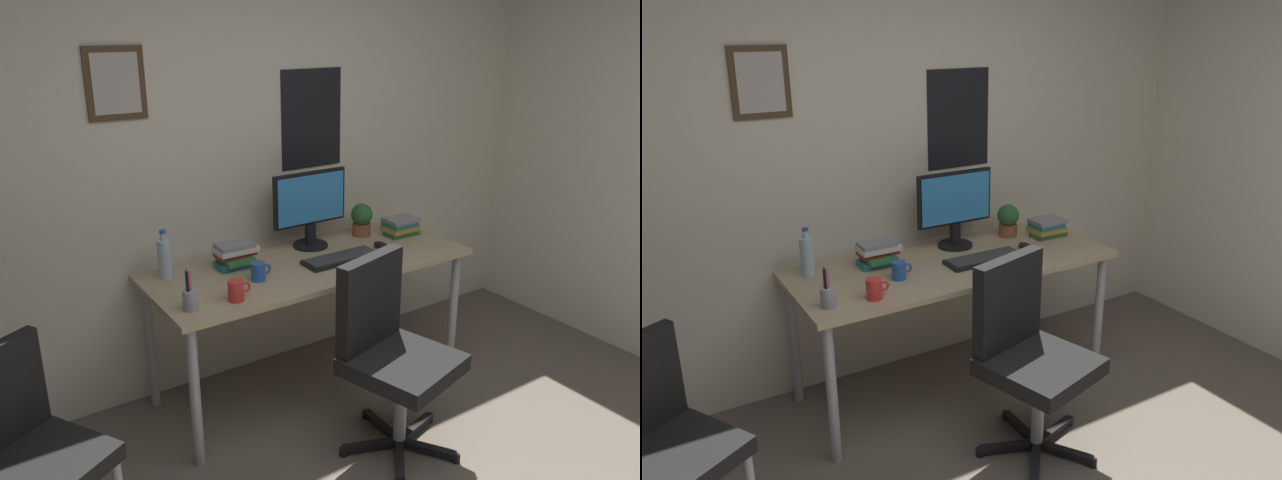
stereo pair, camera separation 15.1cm
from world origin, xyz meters
TOP-DOWN VIEW (x-y plane):
  - wall_back at (-0.00, 2.15)m, footprint 4.40×0.10m
  - desk at (0.24, 1.71)m, footprint 1.74×0.71m
  - office_chair at (0.27, 1.07)m, footprint 0.58×0.59m
  - side_chair at (-1.29, 1.26)m, footprint 0.57×0.57m
  - monitor at (0.38, 1.91)m, footprint 0.46×0.20m
  - keyboard at (0.39, 1.63)m, footprint 0.43×0.15m
  - computer_mouse at (0.69, 1.66)m, footprint 0.06×0.11m
  - water_bottle at (-0.48, 1.92)m, footprint 0.07×0.07m
  - coffee_mug_near at (-0.31, 1.48)m, footprint 0.11×0.08m
  - coffee_mug_far at (-0.11, 1.64)m, footprint 0.11×0.07m
  - potted_plant at (0.74, 1.91)m, footprint 0.13×0.13m
  - pen_cup at (-0.52, 1.50)m, footprint 0.07×0.07m
  - book_stack_left at (-0.12, 1.86)m, footprint 0.22×0.17m
  - book_stack_right at (0.93, 1.77)m, footprint 0.21×0.15m

SIDE VIEW (x-z plane):
  - side_chair at x=-1.29m, z-range 0.06..0.94m
  - office_chair at x=0.27m, z-range 0.05..1.00m
  - desk at x=0.24m, z-range 0.30..1.06m
  - keyboard at x=0.39m, z-range 0.75..0.78m
  - computer_mouse at x=0.69m, z-range 0.75..0.79m
  - coffee_mug_far at x=-0.11m, z-range 0.76..0.85m
  - coffee_mug_near at x=-0.31m, z-range 0.76..0.85m
  - pen_cup at x=-0.52m, z-range 0.71..0.91m
  - book_stack_right at x=0.93m, z-range 0.76..0.87m
  - book_stack_left at x=-0.12m, z-range 0.76..0.89m
  - potted_plant at x=0.74m, z-range 0.76..0.96m
  - water_bottle at x=-0.48m, z-range 0.73..0.99m
  - monitor at x=0.38m, z-range 0.78..1.21m
  - wall_back at x=0.00m, z-range 0.00..2.60m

